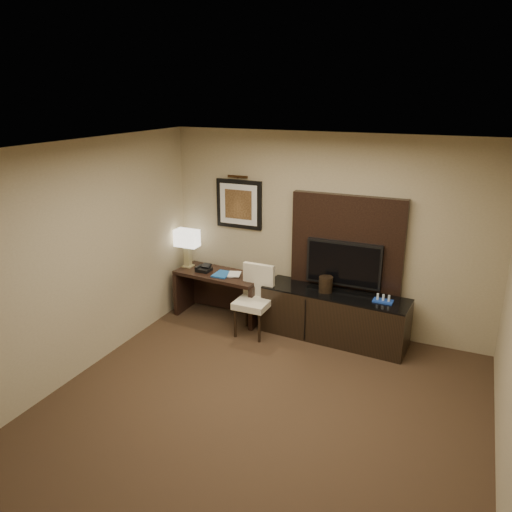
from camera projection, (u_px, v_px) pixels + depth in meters
The scene contains 18 objects.
floor at pixel (250, 426), 5.00m from camera, with size 4.50×5.00×0.01m, color #342417.
ceiling at pixel (248, 153), 4.15m from camera, with size 4.50×5.00×0.01m, color silver.
wall_back at pixel (326, 234), 6.74m from camera, with size 4.50×0.01×2.70m, color tan.
wall_front at pixel (32, 492), 2.41m from camera, with size 4.50×0.01×2.70m, color tan.
wall_left at pixel (62, 268), 5.45m from camera, with size 0.01×5.00×2.70m, color tan.
desk at pixel (220, 295), 7.33m from camera, with size 1.28×0.55×0.69m, color black.
credenza at pixel (334, 316), 6.66m from camera, with size 1.93×0.54×0.67m, color black.
tv_wall_panel at pixel (347, 244), 6.60m from camera, with size 1.50×0.12×1.30m, color black.
tv at pixel (344, 264), 6.59m from camera, with size 1.00×0.08×0.60m, color black.
artwork at pixel (239, 204), 7.13m from camera, with size 0.70×0.04×0.70m, color black.
picture_light at pixel (238, 177), 6.97m from camera, with size 0.04×0.04×0.30m, color #3D2613.
desk_chair at pixel (253, 303), 6.74m from camera, with size 0.45×0.52×0.93m, color beige, non-canonical shape.
table_lamp at pixel (187, 248), 7.38m from camera, with size 0.36×0.20×0.58m, color tan, non-canonical shape.
desk_phone at pixel (204, 268), 7.27m from camera, with size 0.20×0.18×0.10m, color black, non-canonical shape.
blue_folder at pixel (222, 274), 7.14m from camera, with size 0.22×0.29×0.02m, color #18509E.
book at pixel (228, 267), 7.10m from camera, with size 0.17×0.02×0.23m, color #C1A997.
ice_bucket at pixel (326, 284), 6.57m from camera, with size 0.19×0.19×0.21m, color black.
minibar_tray at pixel (383, 299), 6.27m from camera, with size 0.25×0.15×0.09m, color #183A9D, non-canonical shape.
Camera 1 is at (1.77, -3.82, 3.20)m, focal length 35.00 mm.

